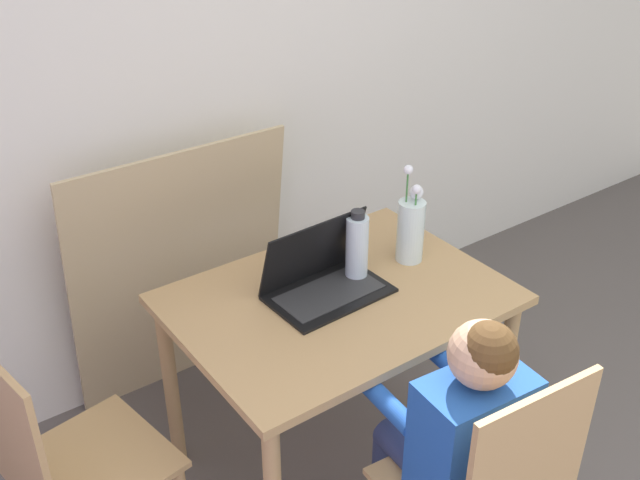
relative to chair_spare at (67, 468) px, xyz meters
name	(u,v)px	position (x,y,z in m)	size (l,w,h in m)	color
wall_back	(240,58)	(1.07, 0.79, 0.78)	(6.40, 0.05, 2.50)	white
dining_table	(338,320)	(0.91, -0.04, 0.14)	(1.03, 0.75, 0.71)	tan
chair_spare	(67,468)	(0.00, 0.00, 0.00)	(0.46, 0.46, 0.92)	tan
person_seated	(458,426)	(0.87, -0.62, 0.15)	(0.34, 0.44, 1.00)	#1E4C9E
laptop	(322,276)	(0.88, 0.01, 0.29)	(0.39, 0.26, 0.24)	black
flower_vase	(411,227)	(1.24, 0.00, 0.36)	(0.09, 0.09, 0.35)	silver
water_bottle	(357,247)	(1.02, 0.01, 0.35)	(0.07, 0.07, 0.25)	silver
cardboard_panel	(181,272)	(0.68, 0.66, 0.05)	(0.87, 0.16, 1.04)	tan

